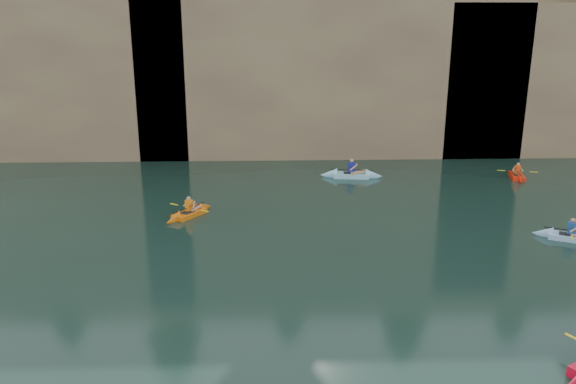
{
  "coord_description": "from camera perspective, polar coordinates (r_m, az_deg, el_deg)",
  "views": [
    {
      "loc": [
        -2.06,
        -12.94,
        7.85
      ],
      "look_at": [
        -1.44,
        3.87,
        3.0
      ],
      "focal_mm": 35.0,
      "sensor_mm": 36.0,
      "label": 1
    }
  ],
  "objects": [
    {
      "name": "cliff_slab_center",
      "position": [
        35.83,
        4.52,
        12.61
      ],
      "size": [
        24.0,
        2.4,
        11.4
      ],
      "primitive_type": "cube",
      "color": "#97835B",
      "rests_on": "ground"
    },
    {
      "name": "sea_cave_west",
      "position": [
        38.8,
        -26.47,
        5.74
      ],
      "size": [
        4.5,
        1.0,
        4.0
      ],
      "primitive_type": "cube",
      "color": "black",
      "rests_on": "ground"
    },
    {
      "name": "kayaker_ltblue_near",
      "position": [
        24.5,
        26.79,
        -4.06
      ],
      "size": [
        2.8,
        2.0,
        1.11
      ],
      "rotation": [
        0.0,
        0.0,
        -0.48
      ],
      "color": "#94C6F7",
      "rests_on": "ground"
    },
    {
      "name": "sea_cave_east",
      "position": [
        37.34,
        16.9,
        6.78
      ],
      "size": [
        5.0,
        1.0,
        4.5
      ],
      "primitive_type": "cube",
      "color": "black",
      "rests_on": "ground"
    },
    {
      "name": "kayaker_orange",
      "position": [
        25.03,
        -9.98,
        -2.11
      ],
      "size": [
        2.19,
        2.77,
        1.1
      ],
      "rotation": [
        0.0,
        0.0,
        0.97
      ],
      "color": "orange",
      "rests_on": "ground"
    },
    {
      "name": "ground",
      "position": [
        15.27,
        6.17,
        -14.95
      ],
      "size": [
        160.0,
        160.0,
        0.0
      ],
      "primitive_type": "plane",
      "color": "black",
      "rests_on": "ground"
    },
    {
      "name": "kayaker_red_far",
      "position": [
        33.52,
        22.24,
        1.56
      ],
      "size": [
        2.09,
        2.97,
        1.06
      ],
      "rotation": [
        0.0,
        0.0,
        1.32
      ],
      "color": "red",
      "rests_on": "ground"
    },
    {
      "name": "sea_cave_center",
      "position": [
        35.5,
        -5.22,
        5.89
      ],
      "size": [
        3.5,
        1.0,
        3.2
      ],
      "primitive_type": "cube",
      "color": "black",
      "rests_on": "ground"
    },
    {
      "name": "cliff",
      "position": [
        43.03,
        0.67,
        13.63
      ],
      "size": [
        70.0,
        16.0,
        12.0
      ],
      "primitive_type": "cube",
      "color": "tan",
      "rests_on": "ground"
    },
    {
      "name": "kayaker_ltblue_mid",
      "position": [
        31.28,
        6.44,
        1.76
      ],
      "size": [
        3.52,
        2.55,
        1.31
      ],
      "rotation": [
        0.0,
        0.0,
        -0.13
      ],
      "color": "#97DFFD",
      "rests_on": "ground"
    }
  ]
}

